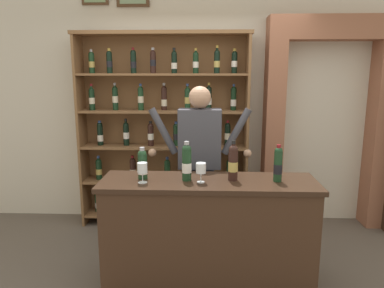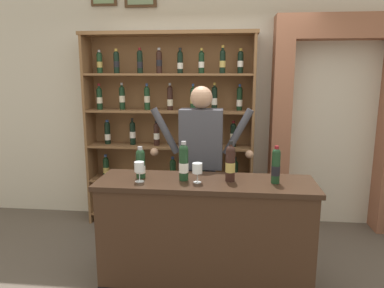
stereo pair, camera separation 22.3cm
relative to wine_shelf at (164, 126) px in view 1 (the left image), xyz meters
The scene contains 12 objects.
ground_plane 1.85m from the wine_shelf, 74.66° to the right, with size 14.00×14.00×0.02m, color brown.
back_wall 0.66m from the wine_shelf, 34.51° to the left, with size 12.00×0.19×3.37m.
wine_shelf is the anchor object (origin of this frame).
archway_doorway 1.92m from the wine_shelf, ahead, with size 1.45×0.45×2.45m.
tasting_counter 1.62m from the wine_shelf, 68.67° to the right, with size 1.81×0.54×0.95m.
shopkeeper 0.90m from the wine_shelf, 60.16° to the right, with size 1.02×0.22×1.71m.
tasting_bottle_super_tuscan 1.33m from the wine_shelf, 91.27° to the right, with size 0.08×0.08×0.27m.
tasting_bottle_grappa 1.40m from the wine_shelf, 75.72° to the right, with size 0.08×0.08×0.33m.
tasting_bottle_bianco 1.52m from the wine_shelf, 61.40° to the right, with size 0.08×0.08×0.34m.
tasting_bottle_vin_santo 1.74m from the wine_shelf, 51.06° to the right, with size 0.07×0.07×0.31m.
wine_glass_center 1.49m from the wine_shelf, 71.82° to the right, with size 0.08×0.08×0.16m.
wine_glass_spare 1.44m from the wine_shelf, 90.44° to the right, with size 0.08×0.08×0.17m.
Camera 1 is at (0.13, -2.88, 1.84)m, focal length 33.67 mm.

